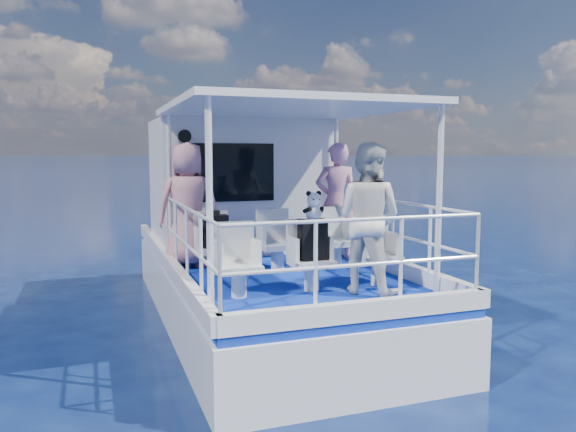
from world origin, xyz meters
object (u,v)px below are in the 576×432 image
at_px(passenger_port_fwd, 189,205).
at_px(passenger_stbd_aft, 367,218).
at_px(panda, 314,205).
at_px(backpack_center, 313,240).

relative_size(passenger_port_fwd, passenger_stbd_aft, 1.02).
relative_size(passenger_port_fwd, panda, 5.37).
distance_m(passenger_port_fwd, passenger_stbd_aft, 2.81).
relative_size(passenger_stbd_aft, backpack_center, 3.65).
distance_m(backpack_center, panda, 0.41).
xyz_separation_m(passenger_port_fwd, backpack_center, (1.14, -1.96, -0.28)).
height_order(passenger_port_fwd, backpack_center, passenger_port_fwd).
bearing_deg(backpack_center, panda, -91.03).
xyz_separation_m(backpack_center, panda, (-0.00, -0.03, 0.41)).
xyz_separation_m(passenger_port_fwd, panda, (1.14, -1.99, 0.13)).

